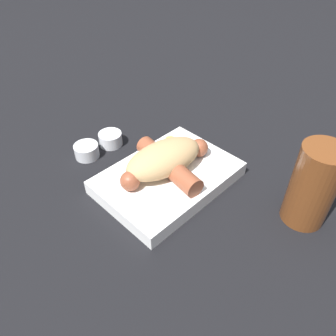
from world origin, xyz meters
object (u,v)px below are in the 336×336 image
sausage (167,163)px  drink_glass (313,186)px  condiment_cup_near (112,139)px  bread_roll (162,159)px  condiment_cup_far (87,151)px  food_tray (168,178)px

sausage → drink_glass: drink_glass is taller
condiment_cup_near → drink_glass: size_ratio=0.34×
bread_roll → sausage: (0.01, -0.01, -0.01)m
condiment_cup_far → condiment_cup_near: bearing=-1.4°
sausage → condiment_cup_near: (0.00, 0.16, -0.03)m
condiment_cup_far → sausage: bearing=-70.2°
food_tray → condiment_cup_far: 0.18m
drink_glass → condiment_cup_near: bearing=104.0°
condiment_cup_far → drink_glass: (0.16, -0.38, 0.06)m
food_tray → drink_glass: size_ratio=1.72×
condiment_cup_near → condiment_cup_far: bearing=178.6°
condiment_cup_near → condiment_cup_far: 0.06m
bread_roll → condiment_cup_far: bearing=108.6°
food_tray → bread_roll: bearing=112.8°
food_tray → sausage: sausage is taller
food_tray → condiment_cup_near: 0.17m
drink_glass → food_tray: bearing=115.1°
condiment_cup_far → drink_glass: bearing=-67.6°
food_tray → sausage: size_ratio=1.32×
bread_roll → condiment_cup_near: bearing=87.0°
food_tray → bread_roll: bread_roll is taller
sausage → food_tray: bearing=-107.1°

